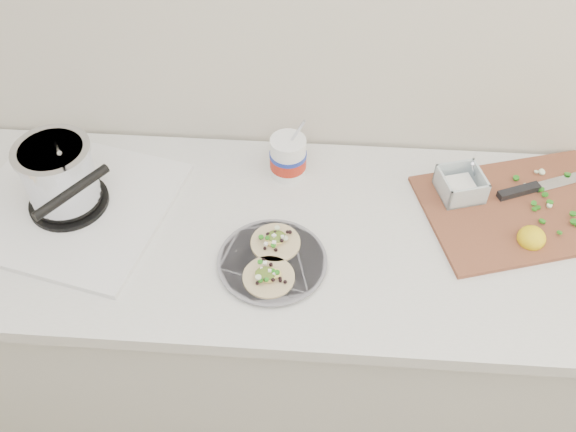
# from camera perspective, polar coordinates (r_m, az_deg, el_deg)

# --- Properties ---
(counter) EXTENTS (2.44, 0.66, 0.90)m
(counter) POSITION_cam_1_polar(r_m,az_deg,el_deg) (1.94, 2.36, -9.77)
(counter) COLOR silver
(counter) RESTS_ON ground
(stove) EXTENTS (0.57, 0.55, 0.24)m
(stove) POSITION_cam_1_polar(r_m,az_deg,el_deg) (1.67, -19.34, 2.56)
(stove) COLOR silver
(stove) RESTS_ON counter
(taco_plate) EXTENTS (0.26, 0.26, 0.04)m
(taco_plate) POSITION_cam_1_polar(r_m,az_deg,el_deg) (1.50, -1.42, -3.87)
(taco_plate) COLOR slate
(taco_plate) RESTS_ON counter
(tub) EXTENTS (0.10, 0.10, 0.22)m
(tub) POSITION_cam_1_polar(r_m,az_deg,el_deg) (1.67, 0.09, 5.50)
(tub) COLOR white
(tub) RESTS_ON counter
(cutboard) EXTENTS (0.56, 0.46, 0.07)m
(cutboard) POSITION_cam_1_polar(r_m,az_deg,el_deg) (1.71, 19.71, 1.08)
(cutboard) COLOR brown
(cutboard) RESTS_ON counter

